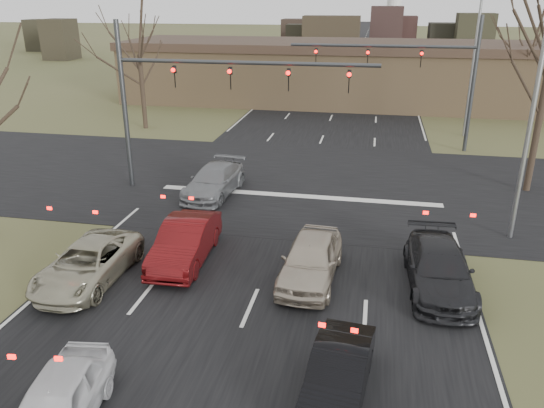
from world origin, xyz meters
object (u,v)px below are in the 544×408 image
Objects in this scene: building at (362,73)px; car_white_sedan at (57,405)px; streetlight_right_far at (472,52)px; car_red_ahead at (185,242)px; car_charcoal_sedan at (439,269)px; car_black_hatch at (338,374)px; car_silver_suv at (88,263)px; car_silver_ahead at (311,259)px; mast_arm_near at (188,86)px; mast_arm_far at (426,67)px; streetlight_right_near at (530,96)px; car_grey_ahead at (214,181)px.

car_white_sedan is at bearing -97.03° from building.
streetlight_right_far reaches higher than car_red_ahead.
car_charcoal_sedan is at bearing -4.19° from car_red_ahead.
car_black_hatch is 8.44m from car_red_ahead.
car_white_sedan is (2.69, -6.20, 0.00)m from car_silver_suv.
car_charcoal_sedan reaches higher than car_black_hatch.
mast_arm_near is at bearing 134.14° from car_silver_ahead.
car_red_ahead is (2.69, 2.03, 0.09)m from car_silver_suv.
car_red_ahead reaches higher than car_charcoal_sedan.
streetlight_right_near is (2.64, -13.00, 0.57)m from mast_arm_far.
mast_arm_far is at bearing -128.11° from streetlight_right_far.
car_grey_ahead is (-10.18, -10.50, -4.32)m from mast_arm_far.
streetlight_right_far is 28.22m from car_silver_suv.
streetlight_right_near is at bearing -76.31° from building.
car_charcoal_sedan is at bearing 69.62° from car_black_hatch.
car_black_hatch is (-6.38, -27.34, -4.96)m from streetlight_right_far.
car_grey_ahead is at bearing 80.00° from car_silver_suv.
streetlight_right_far is at bearing -56.35° from building.
building is 40.93m from car_white_sedan.
streetlight_right_far is 32.42m from car_white_sedan.
car_white_sedan is 0.81× the size of car_grey_ahead.
streetlight_right_near is 2.19× the size of car_red_ahead.
streetlight_right_near is 12.89m from car_black_hatch.
mast_arm_near is (-7.23, -25.00, 2.41)m from building.
car_grey_ahead is 6.92m from car_red_ahead.
car_silver_suv is (-11.87, -19.38, -4.36)m from mast_arm_far.
car_white_sedan reaches higher than car_black_hatch.
mast_arm_far is 5.12m from streetlight_right_far.
mast_arm_near is 15.17m from mast_arm_far.
streetlight_right_near reaches higher than building.
mast_arm_far is 18.16m from car_charcoal_sedan.
building is 38.41m from car_black_hatch.
car_silver_suv is at bearing -145.30° from car_red_ahead.
car_silver_ahead reaches higher than car_white_sedan.
mast_arm_far is 2.51× the size of car_silver_ahead.
streetlight_right_near reaches higher than mast_arm_near.
car_red_ahead is at bearing -117.90° from mast_arm_far.
streetlight_right_near reaches higher than car_silver_ahead.
car_grey_ahead is (-6.00, -25.50, -1.97)m from building.
streetlight_right_far is (7.32, -11.00, 2.92)m from building.
car_charcoal_sedan reaches higher than car_silver_suv.
mast_arm_near is at bearing 87.97° from car_silver_suv.
car_charcoal_sedan is at bearing -30.99° from car_grey_ahead.
car_grey_ahead reaches higher than car_silver_suv.
car_silver_ahead is at bearing -109.48° from streetlight_right_far.
car_silver_suv is (-14.51, -6.38, -4.93)m from streetlight_right_near.
car_white_sedan reaches higher than car_silver_suv.
mast_arm_far is 1.11× the size of streetlight_right_near.
car_red_ahead is at bearing 176.93° from car_silver_ahead.
streetlight_right_far is at bearing 78.17° from car_charcoal_sedan.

